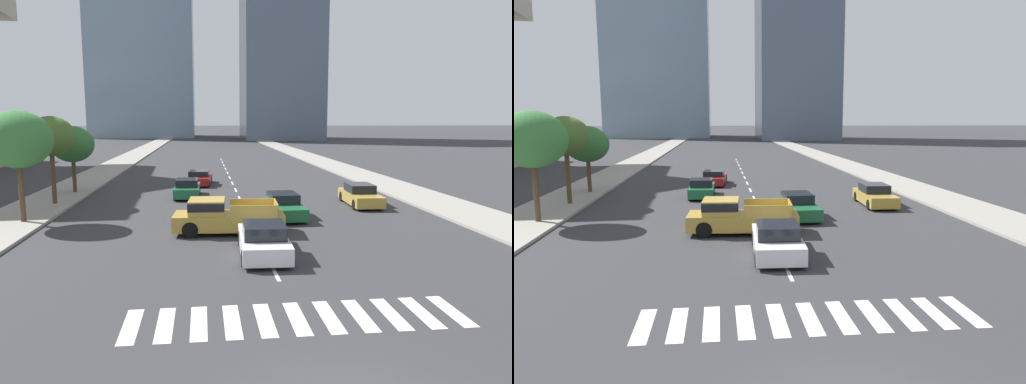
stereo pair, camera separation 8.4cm
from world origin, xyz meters
TOP-DOWN VIEW (x-y plane):
  - sidewalk_east at (12.73, 30.00)m, footprint 4.00×260.00m
  - sidewalk_west at (-12.73, 30.00)m, footprint 4.00×260.00m
  - crosswalk_near at (0.00, 4.72)m, footprint 9.45×2.22m
  - lane_divider_center at (0.00, 32.72)m, footprint 0.14×50.00m
  - pickup_truck at (-1.56, 14.81)m, footprint 5.40×2.32m
  - sedan_green_0 at (1.97, 18.30)m, footprint 1.95×4.67m
  - sedan_green_1 at (-3.63, 25.77)m, footprint 1.82×4.25m
  - sedan_gold_2 at (7.51, 21.38)m, footprint 1.98×4.67m
  - sedan_white_3 at (-0.14, 10.88)m, footprint 2.06×4.48m
  - sedan_red_4 at (-2.81, 32.08)m, footprint 2.22×4.55m
  - street_tree_nearest at (-11.93, 17.98)m, footprint 3.47×3.47m
  - street_tree_second at (-11.93, 23.34)m, footprint 2.92×2.92m
  - street_tree_third at (-11.93, 28.17)m, footprint 3.09×3.09m

SIDE VIEW (x-z plane):
  - lane_divider_center at x=0.00m, z-range 0.00..0.01m
  - crosswalk_near at x=0.00m, z-range 0.00..0.01m
  - sidewalk_east at x=12.73m, z-range 0.00..0.15m
  - sidewalk_west at x=-12.73m, z-range 0.00..0.15m
  - sedan_red_4 at x=-2.81m, z-range -0.04..1.17m
  - sedan_green_1 at x=-3.63m, z-range -0.05..1.26m
  - sedan_green_0 at x=1.97m, z-range -0.05..1.28m
  - sedan_gold_2 at x=7.51m, z-range -0.06..1.29m
  - sedan_white_3 at x=-0.14m, z-range -0.05..1.29m
  - pickup_truck at x=-1.56m, z-range -0.02..1.65m
  - street_tree_third at x=-11.93m, z-range 1.23..6.06m
  - street_tree_second at x=-11.93m, z-range 1.63..7.14m
  - street_tree_nearest at x=-11.93m, z-range 1.54..7.30m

